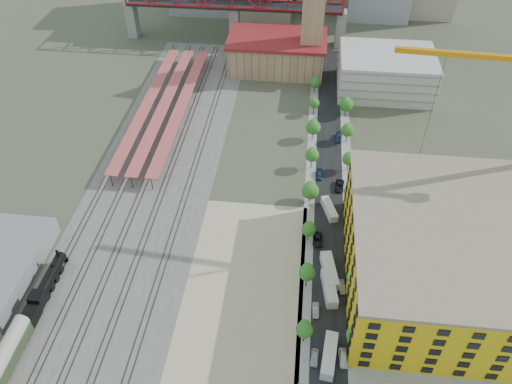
# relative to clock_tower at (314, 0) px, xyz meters

# --- Properties ---
(ground) EXTENTS (400.00, 400.00, 0.00)m
(ground) POSITION_rel_clock_tower_xyz_m (-8.00, -79.99, -28.70)
(ground) COLOR #474C38
(ground) RESTS_ON ground
(ballast_strip) EXTENTS (36.00, 165.00, 0.06)m
(ballast_strip) POSITION_rel_clock_tower_xyz_m (-44.00, -62.49, -28.67)
(ballast_strip) COLOR #605E59
(ballast_strip) RESTS_ON ground
(dirt_lot) EXTENTS (28.00, 67.00, 0.06)m
(dirt_lot) POSITION_rel_clock_tower_xyz_m (-12.00, -111.49, -28.67)
(dirt_lot) COLOR tan
(dirt_lot) RESTS_ON ground
(street_asphalt) EXTENTS (12.00, 170.00, 0.06)m
(street_asphalt) POSITION_rel_clock_tower_xyz_m (8.00, -64.99, -28.67)
(street_asphalt) COLOR black
(street_asphalt) RESTS_ON ground
(sidewalk_west) EXTENTS (3.00, 170.00, 0.04)m
(sidewalk_west) POSITION_rel_clock_tower_xyz_m (2.50, -64.99, -28.68)
(sidewalk_west) COLOR gray
(sidewalk_west) RESTS_ON ground
(sidewalk_east) EXTENTS (3.00, 170.00, 0.04)m
(sidewalk_east) POSITION_rel_clock_tower_xyz_m (13.50, -64.99, -28.68)
(sidewalk_east) COLOR gray
(sidewalk_east) RESTS_ON ground
(construction_pad) EXTENTS (50.00, 90.00, 0.06)m
(construction_pad) POSITION_rel_clock_tower_xyz_m (37.00, -99.99, -28.67)
(construction_pad) COLOR gray
(construction_pad) RESTS_ON ground
(rail_tracks) EXTENTS (26.56, 160.00, 0.18)m
(rail_tracks) POSITION_rel_clock_tower_xyz_m (-45.80, -62.49, -28.55)
(rail_tracks) COLOR #382B23
(rail_tracks) RESTS_ON ground
(platform_canopies) EXTENTS (16.00, 80.00, 4.12)m
(platform_canopies) POSITION_rel_clock_tower_xyz_m (-49.00, -34.99, -24.70)
(platform_canopies) COLOR #D15056
(platform_canopies) RESTS_ON ground
(station_hall) EXTENTS (38.00, 24.00, 13.10)m
(station_hall) POSITION_rel_clock_tower_xyz_m (-13.00, 2.01, -22.03)
(station_hall) COLOR tan
(station_hall) RESTS_ON ground
(clock_tower) EXTENTS (12.00, 12.00, 52.00)m
(clock_tower) POSITION_rel_clock_tower_xyz_m (0.00, 0.00, 0.00)
(clock_tower) COLOR tan
(clock_tower) RESTS_ON ground
(parking_garage) EXTENTS (34.00, 26.00, 14.00)m
(parking_garage) POSITION_rel_clock_tower_xyz_m (28.00, -9.99, -21.70)
(parking_garage) COLOR silver
(parking_garage) RESTS_ON ground
(construction_building) EXTENTS (44.60, 50.60, 18.80)m
(construction_building) POSITION_rel_clock_tower_xyz_m (34.00, -99.99, -19.29)
(construction_building) COLOR yellow
(construction_building) RESTS_ON ground
(street_trees) EXTENTS (15.40, 124.40, 8.00)m
(street_trees) POSITION_rel_clock_tower_xyz_m (8.00, -74.99, -28.70)
(street_trees) COLOR #246D20
(street_trees) RESTS_ON ground
(distant_hills) EXTENTS (647.00, 264.00, 227.00)m
(distant_hills) POSITION_rel_clock_tower_xyz_m (37.28, 180.01, -108.23)
(distant_hills) COLOR #4C6B59
(distant_hills) RESTS_ON ground
(locomotive) EXTENTS (3.01, 23.21, 5.80)m
(locomotive) POSITION_rel_clock_tower_xyz_m (-58.00, -114.13, -26.53)
(locomotive) COLOR black
(locomotive) RESTS_ON ground
(coach) EXTENTS (3.33, 19.34, 6.07)m
(coach) POSITION_rel_clock_tower_xyz_m (-58.00, -133.64, -25.47)
(coach) COLOR #27341C
(coach) RESTS_ON ground
(site_trailer_a) EXTENTS (3.83, 10.40, 2.78)m
(site_trailer_a) POSITION_rel_clock_tower_xyz_m (8.00, -123.65, -27.31)
(site_trailer_a) COLOR silver
(site_trailer_a) RESTS_ON ground
(site_trailer_b) EXTENTS (4.19, 10.21, 2.71)m
(site_trailer_b) POSITION_rel_clock_tower_xyz_m (8.00, -106.19, -27.34)
(site_trailer_b) COLOR silver
(site_trailer_b) RESTS_ON ground
(site_trailer_c) EXTENTS (4.66, 10.74, 2.85)m
(site_trailer_c) POSITION_rel_clock_tower_xyz_m (8.00, -100.99, -27.27)
(site_trailer_c) COLOR silver
(site_trailer_c) RESTS_ON ground
(site_trailer_d) EXTENTS (4.85, 8.89, 2.36)m
(site_trailer_d) POSITION_rel_clock_tower_xyz_m (8.00, -79.00, -27.52)
(site_trailer_d) COLOR silver
(site_trailer_d) RESTS_ON ground
(car_0) EXTENTS (2.02, 4.32, 1.43)m
(car_0) POSITION_rel_clock_tower_xyz_m (5.00, -124.13, -27.98)
(car_0) COLOR silver
(car_0) RESTS_ON ground
(car_1) EXTENTS (1.61, 4.16, 1.35)m
(car_1) POSITION_rel_clock_tower_xyz_m (5.00, -112.19, -28.02)
(car_1) COLOR #A8A7AD
(car_1) RESTS_ON ground
(car_2) EXTENTS (2.49, 5.25, 1.45)m
(car_2) POSITION_rel_clock_tower_xyz_m (5.00, -90.32, -27.97)
(car_2) COLOR black
(car_2) RESTS_ON ground
(car_3) EXTENTS (1.98, 4.69, 1.35)m
(car_3) POSITION_rel_clock_tower_xyz_m (5.00, -63.82, -28.02)
(car_3) COLOR #1A324C
(car_3) RESTS_ON ground
(car_4) EXTENTS (2.27, 4.82, 1.59)m
(car_4) POSITION_rel_clock_tower_xyz_m (11.00, -123.55, -27.90)
(car_4) COLOR white
(car_4) RESTS_ON ground
(car_5) EXTENTS (2.03, 4.40, 1.40)m
(car_5) POSITION_rel_clock_tower_xyz_m (11.00, -104.96, -28.00)
(car_5) COLOR gray
(car_5) RESTS_ON ground
(car_6) EXTENTS (3.02, 5.69, 1.52)m
(car_6) POSITION_rel_clock_tower_xyz_m (11.00, -68.43, -27.94)
(car_6) COLOR black
(car_6) RESTS_ON ground
(car_7) EXTENTS (2.67, 5.43, 1.52)m
(car_7) POSITION_rel_clock_tower_xyz_m (11.00, -44.21, -27.94)
(car_7) COLOR navy
(car_7) RESTS_ON ground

